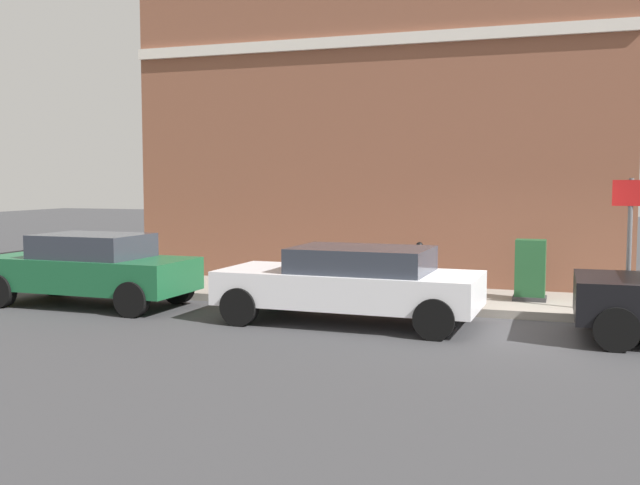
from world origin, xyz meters
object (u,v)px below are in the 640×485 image
Objects in this scene: bollard_far_kerb at (329,270)px; car_white at (352,282)px; utility_cabinet at (530,272)px; bollard_near_cabinet at (419,266)px; car_green at (91,268)px; street_sign at (630,225)px.

car_white is at bearing -149.16° from bollard_far_kerb.
car_white is at bearing 132.42° from utility_cabinet.
bollard_near_cabinet is 1.00× the size of bollard_far_kerb.
car_white is at bearing 166.62° from bollard_near_cabinet.
car_green is (0.06, 5.25, 0.03)m from car_white.
street_sign is (-0.95, -3.80, 0.96)m from bollard_near_cabinet.
car_green reaches higher than bollard_near_cabinet.
car_white reaches higher than bollard_far_kerb.
car_white is 5.25m from car_green.
street_sign is at bearing -169.43° from car_green.
car_green is 3.92× the size of bollard_near_cabinet.
car_green is 3.92× the size of bollard_far_kerb.
bollard_far_kerb is 5.40m from street_sign.
street_sign reaches higher than car_white.
street_sign reaches higher than bollard_far_kerb.
street_sign is at bearing -117.22° from utility_cabinet.
bollard_far_kerb is at bearing 105.81° from utility_cabinet.
street_sign is at bearing -88.04° from bollard_far_kerb.
car_green is at bearing 0.34° from car_white.
utility_cabinet is at bearing 62.78° from street_sign.
bollard_far_kerb is (-1.03, 3.65, 0.02)m from utility_cabinet.
utility_cabinet is at bearing -136.57° from car_white.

